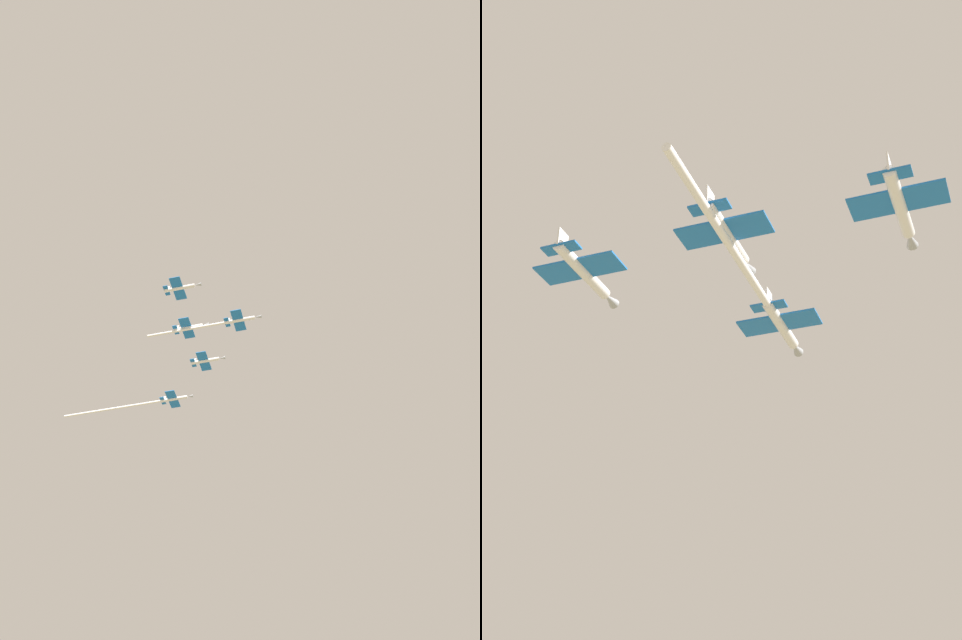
{
  "view_description": "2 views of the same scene",
  "coord_description": "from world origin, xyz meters",
  "views": [
    {
      "loc": [
        -109.62,
        -59.75,
        3.4
      ],
      "look_at": [
        -6.98,
        18.94,
        162.31
      ],
      "focal_mm": 35.87,
      "sensor_mm": 36.0,
      "label": 1
    },
    {
      "loc": [
        -60.95,
        82.09,
        117.11
      ],
      "look_at": [
        -0.44,
        21.35,
        164.49
      ],
      "focal_mm": 49.25,
      "sensor_mm": 36.0,
      "label": 2
    }
  ],
  "objects": [
    {
      "name": "jet_lead",
      "position": [
        -10.16,
        25.84,
        162.32
      ],
      "size": [
        17.83,
        35.07,
        2.55
      ],
      "rotation": [
        0.0,
        0.0,
        3.57
      ],
      "color": "white"
    },
    {
      "name": "jet_port_inner",
      "position": [
        0.81,
        39.51,
        163.32
      ],
      "size": [
        9.32,
        11.97,
        2.55
      ],
      "rotation": [
        0.0,
        0.0,
        3.57
      ],
      "color": "white"
    },
    {
      "name": "jet_starboard_inner",
      "position": [
        -27.68,
        26.39,
        163.51
      ],
      "size": [
        9.32,
        11.97,
        2.55
      ],
      "rotation": [
        0.0,
        0.0,
        3.57
      ],
      "color": "white"
    },
    {
      "name": "jet_port_outer",
      "position": [
        -14.09,
        34.38,
        163.04
      ],
      "size": [
        9.32,
        11.97,
        2.55
      ],
      "rotation": [
        0.0,
        0.0,
        3.57
      ],
      "color": "white"
    },
    {
      "name": "jet_starboard_outer",
      "position": [
        3.35,
        71.5,
        163.47
      ],
      "size": [
        22.44,
        45.09,
        2.55
      ],
      "rotation": [
        0.0,
        0.0,
        3.57
      ],
      "color": "white"
    }
  ]
}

